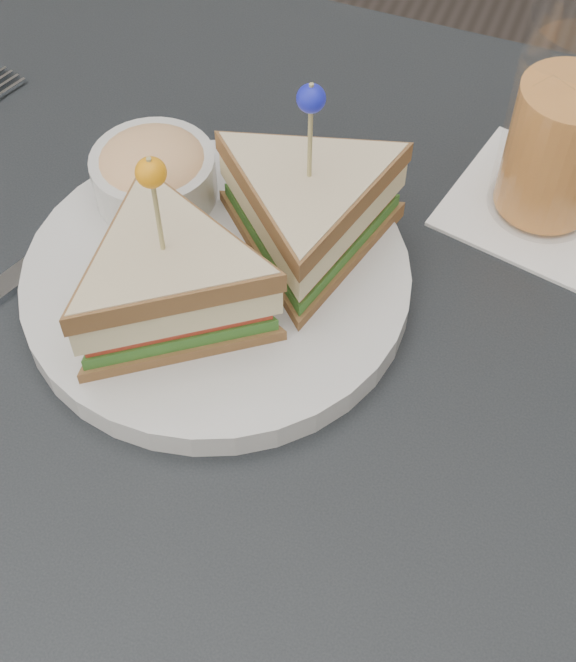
% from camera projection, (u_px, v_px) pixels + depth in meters
% --- Properties ---
extents(table, '(0.80, 0.80, 0.75)m').
position_uv_depth(table, '(269.00, 450.00, 0.62)').
color(table, black).
rests_on(table, ground).
extents(plate_meal, '(0.29, 0.29, 0.15)m').
position_uv_depth(plate_meal, '(226.00, 246.00, 0.58)').
color(plate_meal, silver).
rests_on(plate_meal, table).
extents(cutlery_knife, '(0.09, 0.22, 0.01)m').
position_uv_depth(cutlery_knife, '(77.00, 232.00, 0.64)').
color(cutlery_knife, silver).
rests_on(cutlery_knife, table).
extents(drink_set, '(0.14, 0.14, 0.15)m').
position_uv_depth(drink_set, '(563.00, 132.00, 0.60)').
color(drink_set, white).
rests_on(drink_set, table).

